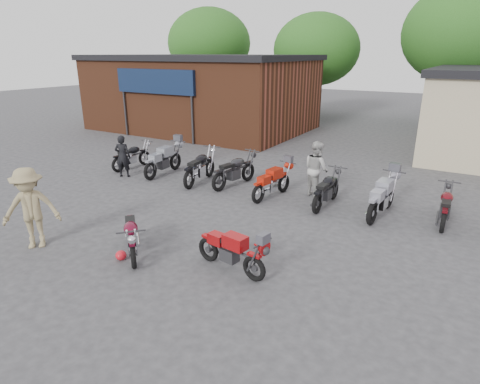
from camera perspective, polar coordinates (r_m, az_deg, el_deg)
The scene contains 19 objects.
ground at distance 9.23m, azimuth -10.51°, elevation -9.43°, with size 90.00×90.00×0.00m, color #353538.
brick_building at distance 24.81m, azimuth -5.34°, elevation 13.62°, with size 12.00×8.00×4.00m, color #5E2F1B.
tree_0 at distance 34.11m, azimuth -4.35°, elevation 18.68°, with size 6.56×6.56×8.20m, color #205115, non-canonical shape.
tree_1 at distance 29.90m, azimuth 10.68°, elevation 17.59°, with size 5.92×5.92×7.40m, color #205115, non-canonical shape.
tree_2 at distance 28.03m, azimuth 29.05°, elevation 16.98°, with size 7.04×7.04×8.80m, color #205115, non-canonical shape.
vintage_motorcycle at distance 9.38m, azimuth -15.21°, elevation -5.70°, with size 1.83×0.60×1.06m, color #580B1F, non-canonical shape.
sportbike at distance 8.41m, azimuth -1.22°, elevation -8.12°, with size 1.77×0.58×1.03m, color #A10D10, non-canonical shape.
helmet at distance 9.40m, azimuth -16.58°, elevation -8.62°, with size 0.24×0.24×0.22m, color red.
person_dark at distance 15.40m, azimuth -16.34°, elevation 4.91°, with size 0.57×0.37×1.56m, color black.
person_light at distance 12.95m, azimuth 10.80°, elevation 3.25°, with size 0.87×0.67×1.78m, color #AAA9A5.
person_tan at distance 10.45m, azimuth -27.62°, elevation -2.08°, with size 1.26×0.72×1.94m, color #94865C.
row_bike_0 at distance 16.53m, azimuth -15.13°, elevation 5.11°, with size 1.86×0.61×1.08m, color black, non-canonical shape.
row_bike_1 at distance 15.37m, azimuth -10.81°, elevation 4.72°, with size 2.14×0.71×1.24m, color #8D929A, non-canonical shape.
row_bike_2 at distance 14.21m, azimuth -5.70°, elevation 3.78°, with size 2.14×0.70×1.24m, color black, non-canonical shape.
row_bike_3 at distance 13.77m, azimuth -0.73°, elevation 3.32°, with size 2.09×0.69×1.21m, color black, non-canonical shape.
row_bike_4 at distance 12.70m, azimuth 4.62°, elevation 1.62°, with size 1.90×0.63×1.10m, color red, non-canonical shape.
row_bike_5 at distance 12.21m, azimuth 12.26°, elevation 0.56°, with size 1.94×0.64×1.13m, color black, non-canonical shape.
row_bike_6 at distance 11.88m, azimuth 19.60°, elevation -0.42°, with size 2.10×0.69×1.22m, color gray, non-canonical shape.
row_bike_7 at distance 12.06m, azimuth 27.22°, elevation -1.60°, with size 1.83×0.60×1.06m, color #530A11, non-canonical shape.
Camera 1 is at (5.49, -5.99, 4.37)m, focal length 30.00 mm.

